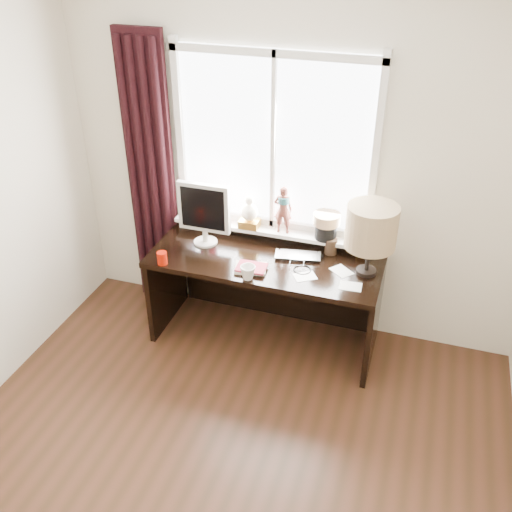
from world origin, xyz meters
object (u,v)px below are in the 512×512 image
(red_cup, at_px, (162,258))
(laptop, at_px, (298,256))
(table_lamp, at_px, (371,228))
(monitor, at_px, (204,210))
(mug, at_px, (248,272))
(desk, at_px, (269,279))

(red_cup, bearing_deg, laptop, 22.97)
(laptop, distance_m, table_lamp, 0.62)
(red_cup, distance_m, monitor, 0.47)
(red_cup, height_order, monitor, monitor)
(monitor, bearing_deg, mug, -38.25)
(red_cup, relative_size, table_lamp, 0.18)
(mug, xyz_separation_m, red_cup, (-0.65, -0.01, -0.01))
(desk, xyz_separation_m, table_lamp, (0.73, -0.07, 0.61))
(desk, height_order, table_lamp, table_lamp)
(mug, bearing_deg, monitor, 141.75)
(laptop, distance_m, mug, 0.46)
(mug, xyz_separation_m, monitor, (-0.47, 0.37, 0.22))
(mug, bearing_deg, desk, 84.71)
(mug, bearing_deg, laptop, 55.42)
(laptop, xyz_separation_m, mug, (-0.26, -0.38, 0.04))
(monitor, bearing_deg, desk, 2.73)
(desk, bearing_deg, red_cup, -149.84)
(laptop, height_order, desk, laptop)
(mug, relative_size, red_cup, 1.13)
(laptop, bearing_deg, table_lamp, -17.09)
(laptop, distance_m, monitor, 0.77)
(desk, bearing_deg, mug, -95.29)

